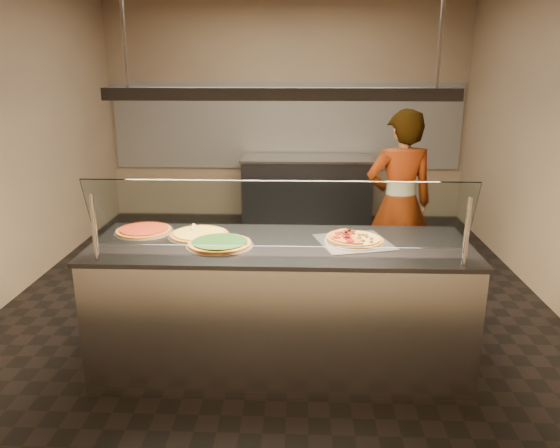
{
  "coord_description": "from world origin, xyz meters",
  "views": [
    {
      "loc": [
        0.22,
        -4.79,
        2.13
      ],
      "look_at": [
        0.07,
        -0.99,
        1.02
      ],
      "focal_mm": 35.0,
      "sensor_mm": 36.0,
      "label": 1
    }
  ],
  "objects_px": {
    "pizza_spinach": "(220,243)",
    "sneeze_guard": "(278,215)",
    "heat_lamp_housing": "(281,94)",
    "pizza_cheese": "(199,234)",
    "prep_table": "(307,191)",
    "serving_counter": "(281,304)",
    "perforated_tray": "(354,241)",
    "worker": "(399,204)",
    "pizza_spatula": "(197,229)",
    "half_pizza_pepperoni": "(341,237)",
    "pizza_tomato": "(144,230)",
    "half_pizza_sausage": "(368,239)"
  },
  "relations": [
    {
      "from": "pizza_spinach",
      "to": "sneeze_guard",
      "type": "bearing_deg",
      "value": -32.92
    },
    {
      "from": "sneeze_guard",
      "to": "heat_lamp_housing",
      "type": "xyz_separation_m",
      "value": [
        0.0,
        0.34,
        0.72
      ]
    },
    {
      "from": "pizza_cheese",
      "to": "prep_table",
      "type": "xyz_separation_m",
      "value": [
        0.82,
        3.56,
        -0.48
      ]
    },
    {
      "from": "serving_counter",
      "to": "perforated_tray",
      "type": "height_order",
      "value": "perforated_tray"
    },
    {
      "from": "sneeze_guard",
      "to": "worker",
      "type": "bearing_deg",
      "value": 58.31
    },
    {
      "from": "pizza_spatula",
      "to": "prep_table",
      "type": "xyz_separation_m",
      "value": [
        0.85,
        3.49,
        -0.49
      ]
    },
    {
      "from": "pizza_spinach",
      "to": "heat_lamp_housing",
      "type": "relative_size",
      "value": 0.2
    },
    {
      "from": "half_pizza_pepperoni",
      "to": "pizza_spatula",
      "type": "distance_m",
      "value": 1.07
    },
    {
      "from": "sneeze_guard",
      "to": "pizza_cheese",
      "type": "bearing_deg",
      "value": 140.82
    },
    {
      "from": "sneeze_guard",
      "to": "heat_lamp_housing",
      "type": "height_order",
      "value": "heat_lamp_housing"
    },
    {
      "from": "pizza_cheese",
      "to": "prep_table",
      "type": "distance_m",
      "value": 3.69
    },
    {
      "from": "serving_counter",
      "to": "half_pizza_pepperoni",
      "type": "relative_size",
      "value": 6.16
    },
    {
      "from": "perforated_tray",
      "to": "pizza_spatula",
      "type": "relative_size",
      "value": 2.5
    },
    {
      "from": "perforated_tray",
      "to": "worker",
      "type": "xyz_separation_m",
      "value": [
        0.54,
        1.34,
        -0.06
      ]
    },
    {
      "from": "serving_counter",
      "to": "heat_lamp_housing",
      "type": "height_order",
      "value": "heat_lamp_housing"
    },
    {
      "from": "half_pizza_pepperoni",
      "to": "pizza_spatula",
      "type": "relative_size",
      "value": 1.85
    },
    {
      "from": "pizza_cheese",
      "to": "heat_lamp_housing",
      "type": "distance_m",
      "value": 1.18
    },
    {
      "from": "worker",
      "to": "heat_lamp_housing",
      "type": "relative_size",
      "value": 0.76
    },
    {
      "from": "perforated_tray",
      "to": "pizza_spinach",
      "type": "distance_m",
      "value": 0.94
    },
    {
      "from": "sneeze_guard",
      "to": "prep_table",
      "type": "xyz_separation_m",
      "value": [
        0.22,
        4.05,
        -0.76
      ]
    },
    {
      "from": "pizza_spinach",
      "to": "serving_counter",
      "type": "bearing_deg",
      "value": 9.86
    },
    {
      "from": "pizza_spinach",
      "to": "heat_lamp_housing",
      "type": "xyz_separation_m",
      "value": [
        0.42,
        0.07,
        1.0
      ]
    },
    {
      "from": "half_pizza_pepperoni",
      "to": "heat_lamp_housing",
      "type": "relative_size",
      "value": 0.19
    },
    {
      "from": "pizza_tomato",
      "to": "heat_lamp_housing",
      "type": "bearing_deg",
      "value": -12.43
    },
    {
      "from": "pizza_tomato",
      "to": "heat_lamp_housing",
      "type": "xyz_separation_m",
      "value": [
        1.03,
        -0.23,
        1.01
      ]
    },
    {
      "from": "sneeze_guard",
      "to": "pizza_cheese",
      "type": "distance_m",
      "value": 0.82
    },
    {
      "from": "heat_lamp_housing",
      "to": "perforated_tray",
      "type": "bearing_deg",
      "value": 4.31
    },
    {
      "from": "half_pizza_pepperoni",
      "to": "pizza_cheese",
      "type": "bearing_deg",
      "value": 174.04
    },
    {
      "from": "pizza_spinach",
      "to": "pizza_cheese",
      "type": "height_order",
      "value": "pizza_spinach"
    },
    {
      "from": "pizza_tomato",
      "to": "prep_table",
      "type": "xyz_separation_m",
      "value": [
        1.25,
        3.48,
        -0.48
      ]
    },
    {
      "from": "serving_counter",
      "to": "worker",
      "type": "xyz_separation_m",
      "value": [
        1.06,
        1.38,
        0.41
      ]
    },
    {
      "from": "pizza_spinach",
      "to": "prep_table",
      "type": "bearing_deg",
      "value": 80.48
    },
    {
      "from": "pizza_spinach",
      "to": "prep_table",
      "type": "relative_size",
      "value": 0.26
    },
    {
      "from": "serving_counter",
      "to": "half_pizza_pepperoni",
      "type": "xyz_separation_m",
      "value": [
        0.42,
        0.04,
        0.5
      ]
    },
    {
      "from": "heat_lamp_housing",
      "to": "pizza_tomato",
      "type": "bearing_deg",
      "value": 167.57
    },
    {
      "from": "half_pizza_pepperoni",
      "to": "prep_table",
      "type": "distance_m",
      "value": 3.71
    },
    {
      "from": "pizza_spinach",
      "to": "half_pizza_pepperoni",
      "type": "bearing_deg",
      "value": 7.56
    },
    {
      "from": "half_pizza_pepperoni",
      "to": "worker",
      "type": "relative_size",
      "value": 0.24
    },
    {
      "from": "perforated_tray",
      "to": "pizza_spinach",
      "type": "relative_size",
      "value": 1.25
    },
    {
      "from": "half_pizza_sausage",
      "to": "worker",
      "type": "relative_size",
      "value": 0.24
    },
    {
      "from": "half_pizza_pepperoni",
      "to": "pizza_spinach",
      "type": "height_order",
      "value": "half_pizza_pepperoni"
    },
    {
      "from": "perforated_tray",
      "to": "pizza_spinach",
      "type": "bearing_deg",
      "value": -173.19
    },
    {
      "from": "sneeze_guard",
      "to": "serving_counter",
      "type": "bearing_deg",
      "value": 90.0
    },
    {
      "from": "pizza_spinach",
      "to": "half_pizza_sausage",
      "type": "bearing_deg",
      "value": 5.97
    },
    {
      "from": "serving_counter",
      "to": "pizza_cheese",
      "type": "height_order",
      "value": "pizza_cheese"
    },
    {
      "from": "sneeze_guard",
      "to": "pizza_spinach",
      "type": "height_order",
      "value": "sneeze_guard"
    },
    {
      "from": "half_pizza_sausage",
      "to": "pizza_tomato",
      "type": "bearing_deg",
      "value": 173.32
    },
    {
      "from": "serving_counter",
      "to": "pizza_tomato",
      "type": "distance_m",
      "value": 1.16
    },
    {
      "from": "serving_counter",
      "to": "pizza_tomato",
      "type": "xyz_separation_m",
      "value": [
        -1.03,
        0.23,
        0.48
      ]
    },
    {
      "from": "pizza_tomato",
      "to": "serving_counter",
      "type": "bearing_deg",
      "value": -12.43
    }
  ]
}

